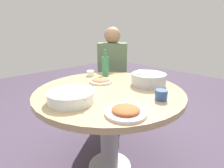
{
  "coord_description": "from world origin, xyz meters",
  "views": [
    {
      "loc": [
        0.86,
        0.94,
        1.19
      ],
      "look_at": [
        0.01,
        0.04,
        0.79
      ],
      "focal_mm": 28.36,
      "sensor_mm": 36.0,
      "label": 1
    }
  ],
  "objects": [
    {
      "name": "rice_bowl",
      "position": [
        -0.31,
        0.14,
        0.79
      ],
      "size": [
        0.28,
        0.28,
        0.11
      ],
      "color": "#B2B5BA",
      "rests_on": "round_dining_table"
    },
    {
      "name": "soup_bowl",
      "position": [
        0.34,
        0.01,
        0.78
      ],
      "size": [
        0.29,
        0.32,
        0.07
      ],
      "color": "white",
      "rests_on": "round_dining_table"
    },
    {
      "name": "dish_stirfry",
      "position": [
        0.21,
        0.36,
        0.76
      ],
      "size": [
        0.23,
        0.23,
        0.04
      ],
      "color": "white",
      "rests_on": "round_dining_table"
    },
    {
      "name": "tea_cup_near",
      "position": [
        -0.1,
        0.39,
        0.78
      ],
      "size": [
        0.08,
        0.08,
        0.07
      ],
      "primitive_type": "cylinder",
      "color": "#2A4C8B",
      "rests_on": "round_dining_table"
    },
    {
      "name": "tea_cup_far",
      "position": [
        -0.14,
        -0.42,
        0.77
      ],
      "size": [
        0.07,
        0.07,
        0.05
      ],
      "primitive_type": "cylinder",
      "color": "white",
      "rests_on": "round_dining_table"
    },
    {
      "name": "stool_for_diner_left",
      "position": [
        -0.6,
        -0.6,
        0.22
      ],
      "size": [
        0.32,
        0.32,
        0.44
      ],
      "primitive_type": "cylinder",
      "color": "brown",
      "rests_on": "ground"
    },
    {
      "name": "ground",
      "position": [
        0.0,
        0.0,
        0.0
      ],
      "size": [
        8.0,
        8.0,
        0.0
      ],
      "primitive_type": "plane",
      "color": "#443749"
    },
    {
      "name": "round_dining_table",
      "position": [
        0.0,
        0.0,
        0.6
      ],
      "size": [
        1.11,
        1.11,
        0.74
      ],
      "color": "#99999E",
      "rests_on": "ground"
    },
    {
      "name": "diner_left",
      "position": [
        -0.6,
        -0.6,
        0.76
      ],
      "size": [
        0.47,
        0.47,
        0.76
      ],
      "color": "#2D333D",
      "rests_on": "stool_for_diner_left"
    },
    {
      "name": "green_bottle",
      "position": [
        -0.24,
        -0.31,
        0.85
      ],
      "size": [
        0.06,
        0.06,
        0.25
      ],
      "color": "#388152",
      "rests_on": "round_dining_table"
    },
    {
      "name": "dish_tofu_braise",
      "position": [
        -0.07,
        -0.18,
        0.76
      ],
      "size": [
        0.2,
        0.2,
        0.04
      ],
      "color": "white",
      "rests_on": "round_dining_table"
    }
  ]
}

